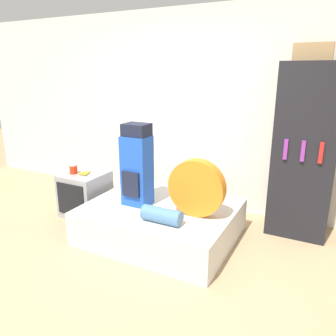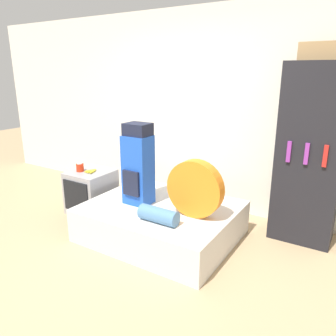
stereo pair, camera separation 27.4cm
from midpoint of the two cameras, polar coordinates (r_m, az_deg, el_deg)
ground_plane at (r=3.26m, az=-8.17°, el=-17.54°), size 16.00×16.00×0.00m
wall_back at (r=4.43m, az=8.06°, el=9.72°), size 8.00×0.05×2.60m
bed at (r=3.75m, az=0.96°, el=-9.21°), size 1.61×1.29×0.38m
backpack at (r=3.60m, az=-3.10°, el=0.40°), size 0.29×0.27×0.91m
tent_bag at (r=3.33m, az=7.10°, el=-3.63°), size 0.60×0.13×0.60m
sleeping_roll at (r=3.25m, az=0.78°, el=-8.25°), size 0.41×0.16×0.16m
television at (r=4.44m, az=-11.51°, el=-4.05°), size 0.52×0.55×0.56m
canister at (r=4.37m, az=-13.37°, el=0.11°), size 0.10×0.10×0.12m
banana_bunch at (r=4.31m, az=-11.41°, el=-0.54°), size 0.13×0.18×0.03m
bookshelf at (r=3.83m, az=25.38°, el=1.96°), size 0.64×0.46×1.91m
cardboard_box at (r=3.78m, az=26.94°, el=17.67°), size 0.38×0.21×0.18m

